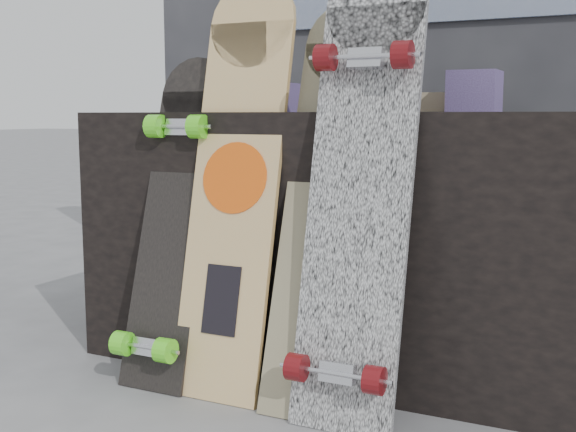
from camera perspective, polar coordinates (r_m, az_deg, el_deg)
The scene contains 10 objects.
ground at distance 1.97m, azimuth -1.22°, elevation -15.74°, with size 60.00×60.00×0.00m, color slate.
vendor_table at distance 2.29m, azimuth 4.42°, elevation -1.88°, with size 1.60×0.60×0.80m, color black.
booth at distance 3.08m, azimuth 10.50°, elevation 13.63°, with size 2.40×0.22×2.20m.
merch_box_purple at distance 2.53m, azimuth -1.47°, elevation 9.30°, with size 0.18×0.12×0.10m, color #483368.
merch_box_small at distance 2.21m, azimuth 14.52°, elevation 9.50°, with size 0.14×0.14×0.12m, color #483368.
merch_box_flat at distance 2.30m, azimuth 10.94°, elevation 8.79°, with size 0.22×0.10×0.06m, color #D1B78C.
longboard_geisha at distance 2.07m, azimuth -4.07°, elevation 3.48°, with size 0.27×0.30×1.19m.
longboard_celtic at distance 1.97m, azimuth 3.29°, elevation 2.13°, with size 0.25×0.37×1.12m.
longboard_cascadia at distance 1.86m, azimuth 5.70°, elevation 2.97°, with size 0.28×0.34×1.21m.
skateboard_dark at distance 2.17m, azimuth -9.04°, elevation 0.15°, with size 0.22×0.36×0.97m.
Camera 1 is at (0.82, -1.61, 0.79)m, focal length 45.00 mm.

